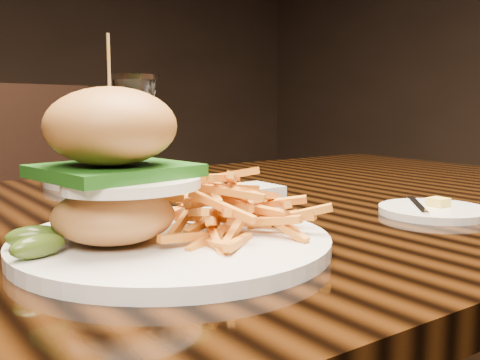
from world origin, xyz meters
TOP-DOWN VIEW (x-y plane):
  - dining_table at (0.00, 0.00)m, footprint 1.60×0.90m
  - burger_plate at (-0.17, -0.18)m, footprint 0.32×0.32m
  - side_saucer at (0.22, -0.22)m, footprint 0.14×0.14m
  - ramekin at (0.05, -0.04)m, footprint 0.09×0.09m
  - wine_glass at (-0.08, 0.05)m, footprint 0.07×0.07m
  - far_dish at (-0.02, 0.31)m, footprint 0.24×0.24m
  - chair_far at (0.06, 0.88)m, footprint 0.61×0.61m

SIDE VIEW (x-z plane):
  - chair_far at x=0.06m, z-range 0.06..1.01m
  - dining_table at x=0.00m, z-range 0.30..1.05m
  - side_saucer at x=0.22m, z-range 0.74..0.77m
  - far_dish at x=-0.02m, z-range 0.73..0.81m
  - ramekin at x=0.05m, z-range 0.75..0.78m
  - burger_plate at x=-0.17m, z-range 0.70..0.91m
  - wine_glass at x=-0.08m, z-range 0.79..0.98m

